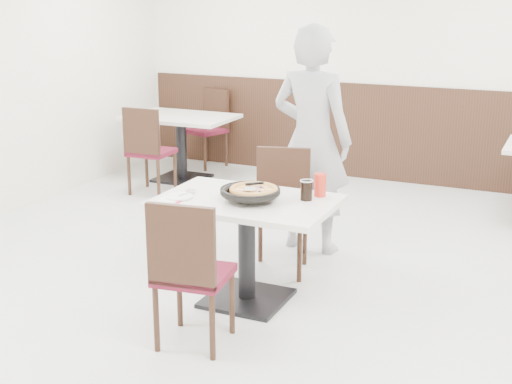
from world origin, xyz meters
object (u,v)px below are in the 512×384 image
at_px(chair_near, 194,271).
at_px(main_table, 247,251).
at_px(diner_person, 312,140).
at_px(bg_chair_left_near, 151,150).
at_px(pizza_pan, 250,195).
at_px(bg_table_left, 181,148).
at_px(chair_far, 279,213).
at_px(pizza, 254,192).
at_px(side_plate, 179,197).
at_px(cola_glass, 306,191).
at_px(red_cup, 320,185).
at_px(bg_chair_left_far, 205,129).

bearing_deg(chair_near, main_table, 80.13).
xyz_separation_m(diner_person, bg_chair_left_near, (-2.16, 0.92, -0.46)).
distance_m(pizza_pan, bg_table_left, 3.53).
bearing_deg(chair_far, chair_near, 74.75).
bearing_deg(pizza, side_plate, -162.99).
bearing_deg(pizza_pan, main_table, 143.31).
distance_m(cola_glass, red_cup, 0.14).
bearing_deg(pizza, main_table, 166.48).
xyz_separation_m(chair_far, side_plate, (-0.43, -0.77, 0.28)).
bearing_deg(main_table, pizza_pan, -36.69).
xyz_separation_m(pizza, bg_chair_left_far, (-2.24, 3.43, -0.34)).
xyz_separation_m(chair_near, cola_glass, (0.41, 0.84, 0.34)).
xyz_separation_m(side_plate, cola_glass, (0.81, 0.31, 0.06)).
bearing_deg(bg_chair_left_far, chair_near, 136.49).
bearing_deg(bg_chair_left_far, diner_person, 153.64).
bearing_deg(pizza_pan, bg_chair_left_near, 135.32).
relative_size(side_plate, diner_person, 0.10).
bearing_deg(bg_chair_left_far, bg_table_left, 113.79).
relative_size(chair_near, bg_table_left, 0.79).
bearing_deg(pizza, cola_glass, 27.26).
distance_m(main_table, bg_chair_left_near, 3.00).
bearing_deg(chair_near, bg_table_left, 113.85).
relative_size(chair_near, red_cup, 5.94).
height_order(chair_far, side_plate, chair_far).
distance_m(chair_far, cola_glass, 0.68).
distance_m(chair_near, bg_table_left, 4.01).
bearing_deg(main_table, chair_far, 90.46).
height_order(main_table, diner_person, diner_person).
bearing_deg(chair_far, diner_person, -107.79).
distance_m(bg_chair_left_near, bg_chair_left_far, 1.31).
height_order(chair_near, cola_glass, chair_near).
height_order(chair_near, pizza_pan, chair_near).
xyz_separation_m(pizza_pan, bg_chair_left_far, (-2.22, 3.45, -0.32)).
height_order(main_table, bg_chair_left_near, bg_chair_left_near).
distance_m(chair_far, bg_table_left, 3.00).
relative_size(pizza, side_plate, 1.70).
bearing_deg(red_cup, pizza, -141.55).
relative_size(chair_near, side_plate, 5.18).
xyz_separation_m(pizza_pan, diner_person, (-0.01, 1.22, 0.15)).
bearing_deg(main_table, chair_near, -92.31).
relative_size(main_table, cola_glass, 9.23).
distance_m(chair_near, diner_person, 1.94).
bearing_deg(bg_table_left, chair_near, -58.59).
height_order(chair_near, bg_chair_left_near, same).
xyz_separation_m(chair_far, bg_chair_left_near, (-2.12, 1.51, 0.00)).
distance_m(cola_glass, bg_chair_left_near, 3.20).
relative_size(chair_far, bg_table_left, 0.79).
height_order(main_table, chair_far, chair_far).
distance_m(main_table, cola_glass, 0.60).
height_order(cola_glass, bg_chair_left_far, bg_chair_left_far).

